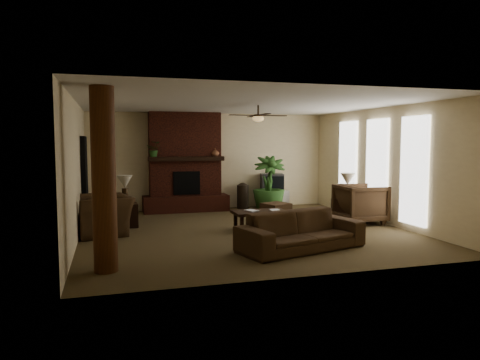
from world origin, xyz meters
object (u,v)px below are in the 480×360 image
object	(u,v)px
armchair_right	(361,202)
floor_plant	(269,197)
coffee_table	(260,213)
side_table_left	(126,215)
log_column	(104,180)
floor_vase	(243,194)
armchair_left	(102,208)
lamp_right	(348,181)
side_table_right	(345,210)
tv_stand	(274,199)
sofa	(301,224)
lamp_left	(125,184)
ottoman	(276,211)

from	to	relation	value
armchair_right	floor_plant	size ratio (longest dim) A/B	0.66
coffee_table	side_table_left	world-z (taller)	side_table_left
log_column	floor_vase	distance (m)	6.82
armchair_right	side_table_left	world-z (taller)	armchair_right
armchair_left	lamp_right	size ratio (longest dim) A/B	1.95
floor_plant	side_table_left	xyz separation A→B (m)	(-3.91, -1.08, -0.17)
log_column	lamp_right	xyz separation A→B (m)	(5.76, 2.87, -0.40)
floor_plant	side_table_right	bearing A→B (deg)	-52.24
tv_stand	side_table_right	world-z (taller)	side_table_right
lamp_right	floor_plant	bearing A→B (deg)	127.87
side_table_right	lamp_right	bearing A→B (deg)	-46.87
coffee_table	armchair_left	bearing A→B (deg)	170.96
sofa	floor_plant	xyz separation A→B (m)	(0.91, 4.24, -0.02)
lamp_left	ottoman	bearing A→B (deg)	0.54
log_column	lamp_left	world-z (taller)	log_column
sofa	side_table_right	distance (m)	3.37
log_column	tv_stand	size ratio (longest dim) A/B	3.29
sofa	floor_plant	size ratio (longest dim) A/B	1.50
log_column	sofa	distance (m)	3.58
side_table_left	side_table_right	bearing A→B (deg)	-7.61
lamp_left	lamp_right	world-z (taller)	same
armchair_left	armchair_right	bearing A→B (deg)	72.40
sofa	tv_stand	xyz separation A→B (m)	(1.38, 5.10, -0.22)
ottoman	side_table_right	xyz separation A→B (m)	(1.56, -0.77, 0.08)
armchair_left	tv_stand	xyz separation A→B (m)	(4.89, 2.62, -0.30)
armchair_right	ottoman	world-z (taller)	armchair_right
floor_plant	coffee_table	bearing A→B (deg)	-114.39
side_table_right	armchair_right	bearing A→B (deg)	-66.39
log_column	coffee_table	size ratio (longest dim) A/B	2.33
ottoman	side_table_right	distance (m)	1.74
tv_stand	coffee_table	bearing A→B (deg)	-137.90
armchair_right	tv_stand	xyz separation A→B (m)	(-1.10, 3.06, -0.27)
tv_stand	armchair_right	bearing A→B (deg)	-92.62
armchair_left	side_table_right	xyz separation A→B (m)	(5.81, -0.02, -0.28)
tv_stand	side_table_left	bearing A→B (deg)	-178.47
coffee_table	lamp_left	size ratio (longest dim) A/B	1.85
coffee_table	lamp_left	xyz separation A→B (m)	(-2.88, 1.25, 0.63)
lamp_right	side_table_right	bearing A→B (deg)	133.13
coffee_table	lamp_right	distance (m)	2.59
sofa	floor_vase	distance (m)	5.12
floor_plant	lamp_left	distance (m)	4.10
armchair_right	side_table_left	xyz separation A→B (m)	(-5.47, 1.12, -0.25)
coffee_table	floor_plant	xyz separation A→B (m)	(1.05, 2.30, 0.07)
armchair_left	floor_vase	world-z (taller)	armchair_left
floor_vase	ottoman	bearing A→B (deg)	-80.10
armchair_right	lamp_left	size ratio (longest dim) A/B	1.61
floor_vase	coffee_table	bearing A→B (deg)	-99.73
armchair_right	tv_stand	size ratio (longest dim) A/B	1.23
armchair_right	coffee_table	size ratio (longest dim) A/B	0.87
armchair_right	coffee_table	distance (m)	2.62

